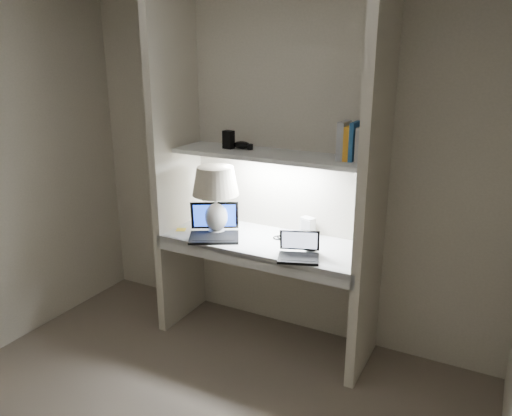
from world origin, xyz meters
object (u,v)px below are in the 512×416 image
Objects in this scene: laptop_main at (214,229)px; speaker at (308,226)px; laptop_netbook at (299,252)px; book_row at (357,142)px; table_lamp at (216,189)px.

speaker is at bearing -0.32° from laptop_main.
book_row reaches higher than laptop_netbook.
laptop_netbook is (0.70, -0.14, -0.29)m from table_lamp.
laptop_netbook reaches higher than speaker.
speaker is 0.55× the size of book_row.
speaker is at bearing 84.59° from laptop_netbook.
book_row is (0.25, 0.30, 0.67)m from laptop_netbook.
table_lamp is 2.01× the size of book_row.
table_lamp reaches higher than speaker.
table_lamp reaches higher than laptop_main.
laptop_netbook is 0.41m from speaker.
table_lamp is at bearing 148.49° from laptop_netbook.
laptop_netbook is (0.68, -0.08, -0.01)m from laptop_main.
book_row is (0.95, 0.16, 0.38)m from table_lamp.
book_row reaches higher than table_lamp.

